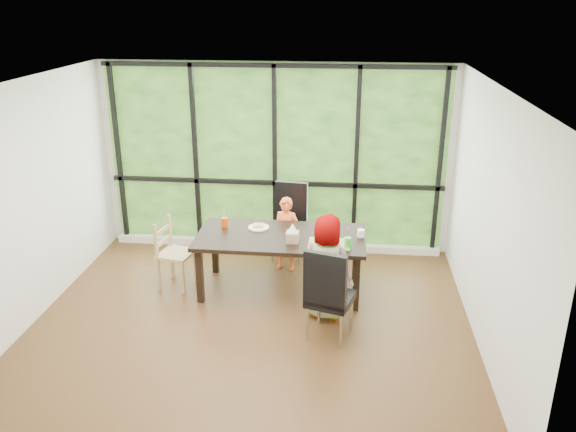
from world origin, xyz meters
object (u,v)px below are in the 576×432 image
object	(u,v)px
chair_end_beech	(176,254)
child_older	(328,267)
chair_window_leather	(288,223)
white_mug	(361,233)
orange_cup	(224,222)
dining_table	(281,263)
plate_far	(259,227)
green_cup	(348,243)
child_toddler	(286,234)
chair_interior_leather	(330,292)
plate_near	(327,244)
tissue_box	(292,237)

from	to	relation	value
chair_end_beech	child_older	bearing A→B (deg)	-94.22
chair_window_leather	white_mug	bearing A→B (deg)	-35.84
chair_end_beech	orange_cup	world-z (taller)	chair_end_beech
dining_table	plate_far	bearing A→B (deg)	145.52
child_older	green_cup	bearing A→B (deg)	-109.11
child_toddler	chair_end_beech	bearing A→B (deg)	-140.10
chair_interior_leather	plate_far	distance (m)	1.58
plate_near	dining_table	bearing A→B (deg)	158.81
child_toddler	tissue_box	distance (m)	0.87
plate_far	plate_near	bearing A→B (deg)	-26.22
orange_cup	tissue_box	xyz separation A→B (m)	(0.91, -0.38, 0.00)
child_older	white_mug	bearing A→B (deg)	-103.46
chair_interior_leather	child_toddler	xyz separation A→B (m)	(-0.66, 1.63, -0.03)
dining_table	white_mug	world-z (taller)	white_mug
child_toddler	dining_table	bearing A→B (deg)	-75.79
chair_end_beech	tissue_box	distance (m)	1.55
plate_near	green_cup	world-z (taller)	green_cup
orange_cup	green_cup	world-z (taller)	same
plate_far	white_mug	size ratio (longest dim) A/B	2.83
orange_cup	chair_interior_leather	bearing A→B (deg)	-40.78
chair_end_beech	child_older	xyz separation A→B (m)	(1.96, -0.54, 0.18)
chair_window_leather	plate_near	size ratio (longest dim) A/B	4.93
green_cup	tissue_box	xyz separation A→B (m)	(-0.66, 0.10, 0.00)
chair_interior_leather	plate_near	bearing A→B (deg)	-67.54
chair_interior_leather	orange_cup	xyz separation A→B (m)	(-1.41, 1.21, 0.27)
green_cup	white_mug	distance (m)	0.38
child_toddler	white_mug	world-z (taller)	child_toddler
chair_window_leather	dining_table	bearing A→B (deg)	-82.97
dining_table	chair_interior_leather	distance (m)	1.22
child_older	chair_window_leather	bearing A→B (deg)	-51.50
child_toddler	child_older	xyz separation A→B (m)	(0.62, -1.19, 0.11)
chair_end_beech	plate_near	world-z (taller)	chair_end_beech
plate_near	tissue_box	bearing A→B (deg)	174.36
plate_far	white_mug	world-z (taller)	white_mug
orange_cup	green_cup	size ratio (longest dim) A/B	1.00
dining_table	orange_cup	bearing A→B (deg)	164.97
orange_cup	white_mug	xyz separation A→B (m)	(1.73, -0.14, -0.02)
green_cup	tissue_box	size ratio (longest dim) A/B	0.84
plate_far	green_cup	bearing A→B (deg)	-23.53
child_toddler	green_cup	world-z (taller)	child_toddler
plate_near	chair_window_leather	bearing A→B (deg)	116.20
child_older	green_cup	world-z (taller)	child_older
dining_table	child_older	world-z (taller)	child_older
child_older	green_cup	xyz separation A→B (m)	(0.21, 0.29, 0.19)
dining_table	child_toddler	world-z (taller)	child_toddler
chair_end_beech	white_mug	bearing A→B (deg)	-76.40
dining_table	green_cup	distance (m)	0.98
plate_far	chair_interior_leather	bearing A→B (deg)	-51.69
chair_interior_leather	white_mug	size ratio (longest dim) A/B	11.44
dining_table	chair_window_leather	xyz separation A→B (m)	(-0.01, 0.97, 0.17)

